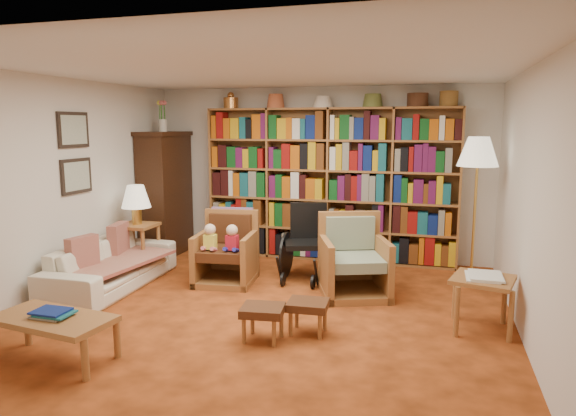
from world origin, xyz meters
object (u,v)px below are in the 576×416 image
(armchair_leather, at_px, (228,252))
(footstool_a, at_px, (263,313))
(side_table_lamp, at_px, (138,235))
(footstool_b, at_px, (308,307))
(armchair_sage, at_px, (356,263))
(sofa, at_px, (112,265))
(wheelchair, at_px, (306,245))
(floor_lamp, at_px, (478,158))
(side_table_papers, at_px, (483,285))
(coffee_table, at_px, (53,322))

(armchair_leather, relative_size, footstool_a, 2.15)
(side_table_lamp, height_order, footstool_b, side_table_lamp)
(armchair_leather, xyz_separation_m, armchair_sage, (1.62, -0.04, -0.01))
(armchair_leather, bearing_deg, footstool_a, -58.13)
(footstool_b, bearing_deg, sofa, 165.08)
(footstool_a, height_order, footstool_b, footstool_a)
(wheelchair, bearing_deg, footstool_b, -75.23)
(armchair_leather, bearing_deg, side_table_lamp, 176.41)
(floor_lamp, relative_size, side_table_papers, 2.77)
(armchair_sage, distance_m, footstool_b, 1.35)
(armchair_sage, height_order, footstool_a, armchair_sage)
(sofa, distance_m, footstool_a, 2.46)
(wheelchair, bearing_deg, sofa, -155.05)
(footstool_b, bearing_deg, coffee_table, -148.57)
(side_table_papers, xyz_separation_m, footstool_a, (-1.94, -0.80, -0.18))
(side_table_lamp, relative_size, armchair_leather, 0.71)
(armchair_sage, relative_size, footstool_b, 2.60)
(footstool_a, xyz_separation_m, coffee_table, (-1.53, -0.89, 0.08))
(side_table_lamp, bearing_deg, armchair_sage, -2.35)
(armchair_sage, bearing_deg, coffee_table, -130.86)
(armchair_leather, height_order, side_table_papers, armchair_leather)
(armchair_leather, xyz_separation_m, wheelchair, (0.92, 0.35, 0.07))
(armchair_sage, relative_size, coffee_table, 0.95)
(sofa, xyz_separation_m, armchair_leather, (1.25, 0.66, 0.09))
(floor_lamp, height_order, coffee_table, floor_lamp)
(armchair_sage, bearing_deg, armchair_leather, 178.69)
(sofa, height_order, footstool_a, sofa)
(wheelchair, distance_m, side_table_papers, 2.35)
(side_table_papers, distance_m, footstool_b, 1.68)
(armchair_sage, xyz_separation_m, wheelchair, (-0.70, 0.39, 0.09))
(side_table_lamp, height_order, side_table_papers, side_table_lamp)
(footstool_a, relative_size, footstool_b, 1.07)
(wheelchair, distance_m, footstool_a, 1.99)
(armchair_leather, bearing_deg, wheelchair, 20.80)
(sofa, xyz_separation_m, floor_lamp, (4.20, 1.31, 1.29))
(armchair_sage, bearing_deg, side_table_lamp, 177.65)
(sofa, relative_size, side_table_lamp, 3.01)
(wheelchair, bearing_deg, armchair_leather, -159.20)
(coffee_table, bearing_deg, side_table_lamp, 107.65)
(wheelchair, height_order, side_table_papers, wheelchair)
(armchair_sage, bearing_deg, floor_lamp, 27.46)
(side_table_lamp, relative_size, side_table_papers, 0.98)
(footstool_a, distance_m, footstool_b, 0.45)
(sofa, bearing_deg, coffee_table, -160.82)
(side_table_lamp, xyz_separation_m, footstool_b, (2.72, -1.44, -0.23))
(wheelchair, height_order, coffee_table, wheelchair)
(side_table_lamp, relative_size, footstool_b, 1.65)
(side_table_papers, height_order, coffee_table, side_table_papers)
(armchair_leather, distance_m, coffee_table, 2.57)
(side_table_papers, bearing_deg, footstool_b, -161.35)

